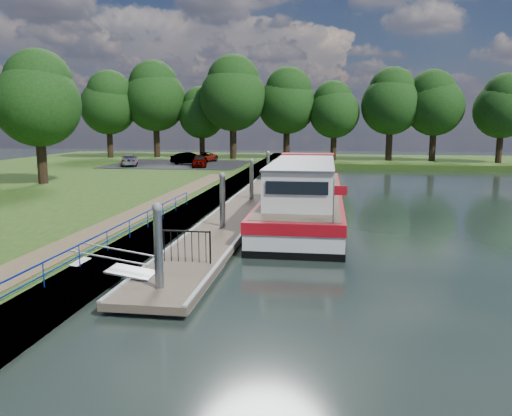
# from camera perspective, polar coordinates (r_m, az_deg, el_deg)

# --- Properties ---
(ground) EXTENTS (160.00, 160.00, 0.00)m
(ground) POSITION_cam_1_polar(r_m,az_deg,el_deg) (15.81, -10.30, -9.72)
(ground) COLOR black
(ground) RESTS_ON ground
(bank_edge) EXTENTS (1.10, 90.00, 0.78)m
(bank_edge) POSITION_cam_1_polar(r_m,az_deg,el_deg) (30.42, -5.98, 0.53)
(bank_edge) COLOR #473D2D
(bank_edge) RESTS_ON ground
(far_bank) EXTENTS (60.00, 18.00, 0.60)m
(far_bank) POSITION_cam_1_polar(r_m,az_deg,el_deg) (66.68, 14.40, 5.19)
(far_bank) COLOR #284614
(far_bank) RESTS_ON ground
(footpath) EXTENTS (1.60, 40.00, 0.05)m
(footpath) POSITION_cam_1_polar(r_m,az_deg,el_deg) (24.37, -14.25, -1.03)
(footpath) COLOR brown
(footpath) RESTS_ON riverbank
(carpark) EXTENTS (14.00, 12.00, 0.06)m
(carpark) POSITION_cam_1_polar(r_m,az_deg,el_deg) (54.65, -8.72, 4.98)
(carpark) COLOR black
(carpark) RESTS_ON riverbank
(blue_fence) EXTENTS (0.04, 18.04, 0.72)m
(blue_fence) POSITION_cam_1_polar(r_m,az_deg,el_deg) (19.13, -15.42, -2.42)
(blue_fence) COLOR #0C2DBF
(blue_fence) RESTS_ON riverbank
(pontoon) EXTENTS (2.50, 30.00, 0.56)m
(pontoon) POSITION_cam_1_polar(r_m,az_deg,el_deg) (28.00, -1.91, -0.64)
(pontoon) COLOR brown
(pontoon) RESTS_ON ground
(mooring_piles) EXTENTS (0.30, 27.30, 3.55)m
(mooring_piles) POSITION_cam_1_polar(r_m,az_deg,el_deg) (27.82, -1.92, 1.57)
(mooring_piles) COLOR gray
(mooring_piles) RESTS_ON ground
(gangway) EXTENTS (2.58, 1.00, 0.92)m
(gangway) POSITION_cam_1_polar(r_m,az_deg,el_deg) (16.72, -15.89, -6.61)
(gangway) COLOR #A5A8AD
(gangway) RESTS_ON ground
(gate_panel) EXTENTS (1.85, 0.05, 1.15)m
(gate_panel) POSITION_cam_1_polar(r_m,az_deg,el_deg) (17.50, -8.14, -3.83)
(gate_panel) COLOR black
(gate_panel) RESTS_ON ground
(barge) EXTENTS (4.36, 21.15, 4.78)m
(barge) POSITION_cam_1_polar(r_m,az_deg,el_deg) (29.28, 5.67, 1.56)
(barge) COLOR black
(barge) RESTS_ON ground
(horizon_trees) EXTENTS (54.38, 10.03, 12.87)m
(horizon_trees) POSITION_cam_1_polar(r_m,az_deg,el_deg) (63.18, 2.38, 12.19)
(horizon_trees) COLOR #332316
(horizon_trees) RESTS_ON ground
(bank_tree_a) EXTENTS (6.12, 6.12, 9.72)m
(bank_tree_a) POSITION_cam_1_polar(r_m,az_deg,el_deg) (40.09, -23.64, 11.51)
(bank_tree_a) COLOR #332316
(bank_tree_a) RESTS_ON riverbank
(car_a) EXTENTS (2.16, 3.76, 1.20)m
(car_a) POSITION_cam_1_polar(r_m,az_deg,el_deg) (50.62, -6.49, 5.38)
(car_a) COLOR #999999
(car_a) RESTS_ON carpark
(car_b) EXTENTS (3.97, 1.98, 1.25)m
(car_b) POSITION_cam_1_polar(r_m,az_deg,el_deg) (53.74, -7.69, 5.63)
(car_b) COLOR #999999
(car_b) RESTS_ON carpark
(car_c) EXTENTS (2.82, 4.24, 1.14)m
(car_c) POSITION_cam_1_polar(r_m,az_deg,el_deg) (53.25, -14.25, 5.32)
(car_c) COLOR #999999
(car_c) RESTS_ON carpark
(car_d) EXTENTS (2.98, 4.28, 1.09)m
(car_d) POSITION_cam_1_polar(r_m,az_deg,el_deg) (56.80, -6.06, 5.79)
(car_d) COLOR #999999
(car_d) RESTS_ON carpark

